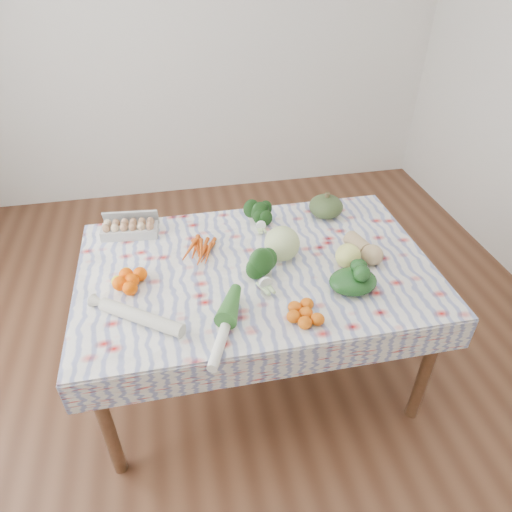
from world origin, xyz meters
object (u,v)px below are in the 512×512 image
dining_table (256,279)px  kabocha_squash (326,206)px  cabbage (282,244)px  grapefruit (348,256)px  butternut_squash (364,247)px  egg_carton (130,229)px

dining_table → kabocha_squash: (0.46, 0.36, 0.14)m
kabocha_squash → cabbage: size_ratio=1.09×
dining_table → grapefruit: grapefruit is taller
kabocha_squash → cabbage: 0.47m
kabocha_squash → butternut_squash: 0.40m
cabbage → egg_carton: bearing=154.5°
dining_table → kabocha_squash: bearing=38.1°
egg_carton → grapefruit: grapefruit is taller
kabocha_squash → butternut_squash: (0.06, -0.39, -0.01)m
egg_carton → grapefruit: (1.01, -0.47, 0.02)m
egg_carton → butternut_squash: butternut_squash is taller
dining_table → butternut_squash: (0.53, -0.03, 0.14)m
cabbage → butternut_squash: bearing=-9.2°
kabocha_squash → butternut_squash: size_ratio=0.82×
cabbage → grapefruit: 0.31m
butternut_squash → grapefruit: (-0.11, -0.06, 0.01)m
egg_carton → cabbage: bearing=-19.9°
egg_carton → butternut_squash: size_ratio=1.26×
dining_table → grapefruit: size_ratio=13.44×
egg_carton → butternut_squash: (1.11, -0.41, 0.01)m
cabbage → butternut_squash: 0.40m
kabocha_squash → grapefruit: size_ratio=1.55×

